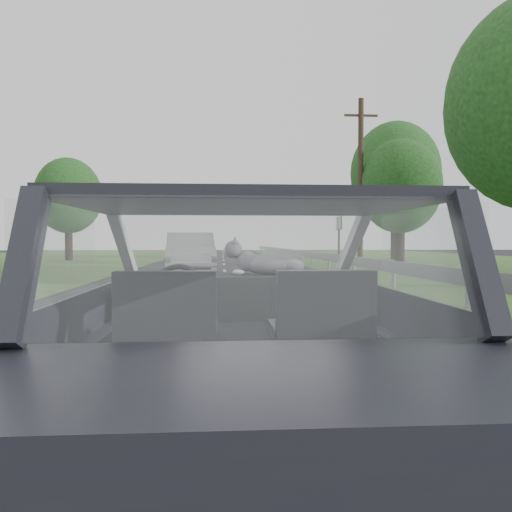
{
  "coord_description": "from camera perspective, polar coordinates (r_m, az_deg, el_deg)",
  "views": [
    {
      "loc": [
        -0.12,
        -2.87,
        1.23
      ],
      "look_at": [
        0.11,
        0.54,
        1.14
      ],
      "focal_mm": 35.0,
      "sensor_mm": 36.0,
      "label": 1
    }
  ],
  "objects": [
    {
      "name": "tree_6",
      "position": [
        35.12,
        -20.65,
        4.88
      ],
      "size": [
        5.42,
        5.42,
        6.54
      ],
      "primitive_type": null,
      "rotation": [
        0.0,
        0.0,
        -0.31
      ],
      "color": "#163516",
      "rests_on": "ground"
    },
    {
      "name": "steering_wheel",
      "position": [
        3.23,
        -8.87,
        -3.95
      ],
      "size": [
        0.36,
        0.36,
        0.04
      ],
      "primitive_type": "torus",
      "color": "black",
      "rests_on": "dashboard"
    },
    {
      "name": "tree_2",
      "position": [
        25.47,
        16.13,
        5.63
      ],
      "size": [
        5.23,
        5.23,
        6.05
      ],
      "primitive_type": null,
      "rotation": [
        0.0,
        0.0,
        -0.4
      ],
      "color": "#163516",
      "rests_on": "ground"
    },
    {
      "name": "dashboard",
      "position": [
        3.52,
        -1.93,
        -4.61
      ],
      "size": [
        1.58,
        0.45,
        0.3
      ],
      "primitive_type": "cube",
      "color": "black",
      "rests_on": "subject_car"
    },
    {
      "name": "tree_3",
      "position": [
        35.83,
        15.61,
        6.98
      ],
      "size": [
        7.54,
        7.54,
        9.18
      ],
      "primitive_type": null,
      "rotation": [
        0.0,
        0.0,
        -0.29
      ],
      "color": "#163516",
      "rests_on": "ground"
    },
    {
      "name": "utility_pole",
      "position": [
        24.92,
        11.86,
        8.16
      ],
      "size": [
        0.31,
        0.31,
        8.14
      ],
      "primitive_type": "cylinder",
      "rotation": [
        0.0,
        0.0,
        0.21
      ],
      "color": "brown",
      "rests_on": "ground"
    },
    {
      "name": "highway_sign",
      "position": [
        20.81,
        9.45,
        1.35
      ],
      "size": [
        0.09,
        0.9,
        2.26
      ],
      "primitive_type": "cube",
      "rotation": [
        0.0,
        0.0,
        -0.0
      ],
      "color": "#247137",
      "rests_on": "ground"
    },
    {
      "name": "guardrail",
      "position": [
        13.63,
        15.01,
        -1.15
      ],
      "size": [
        0.05,
        90.0,
        0.32
      ],
      "primitive_type": "cube",
      "color": "gray",
      "rests_on": "ground"
    },
    {
      "name": "driver_seat",
      "position": [
        2.62,
        -10.04,
        -6.14
      ],
      "size": [
        0.5,
        0.72,
        0.42
      ],
      "primitive_type": "cube",
      "color": "black",
      "rests_on": "subject_car"
    },
    {
      "name": "cat",
      "position": [
        3.51,
        1.79,
        -0.74
      ],
      "size": [
        0.61,
        0.24,
        0.27
      ],
      "primitive_type": "ellipsoid",
      "rotation": [
        0.0,
        0.0,
        -0.1
      ],
      "color": "gray",
      "rests_on": "dashboard"
    },
    {
      "name": "passenger_seat",
      "position": [
        2.66,
        7.47,
        -6.02
      ],
      "size": [
        0.5,
        0.72,
        0.42
      ],
      "primitive_type": "cube",
      "color": "black",
      "rests_on": "subject_car"
    },
    {
      "name": "subject_car",
      "position": [
        2.92,
        -1.49,
        -8.39
      ],
      "size": [
        1.8,
        4.0,
        1.45
      ],
      "primitive_type": "cube",
      "color": "black",
      "rests_on": "ground"
    },
    {
      "name": "ground",
      "position": [
        3.13,
        -1.48,
        -21.58
      ],
      "size": [
        140.0,
        140.0,
        0.0
      ],
      "primitive_type": "plane",
      "color": "black",
      "rests_on": "ground"
    },
    {
      "name": "other_car",
      "position": [
        18.26,
        -7.51,
        0.24
      ],
      "size": [
        2.23,
        4.9,
        1.57
      ],
      "primitive_type": "imported",
      "rotation": [
        0.0,
        0.0,
        0.07
      ],
      "color": "silver",
      "rests_on": "ground"
    }
  ]
}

